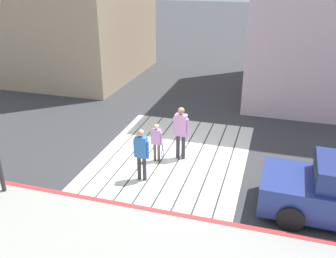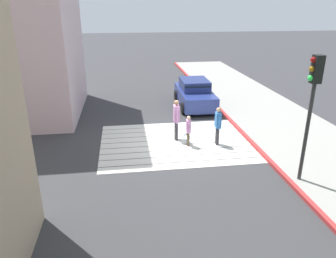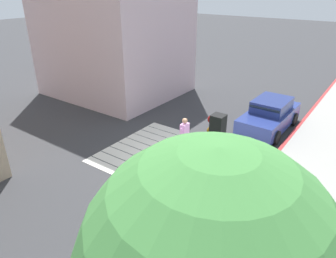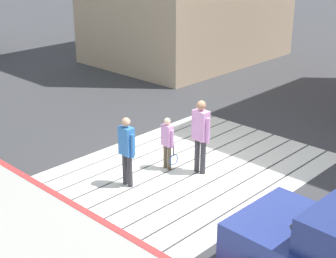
# 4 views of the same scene
# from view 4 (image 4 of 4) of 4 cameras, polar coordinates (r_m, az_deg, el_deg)

# --- Properties ---
(ground_plane) EXTENTS (120.00, 120.00, 0.00)m
(ground_plane) POSITION_cam_4_polar(r_m,az_deg,el_deg) (12.51, 2.82, -4.34)
(ground_plane) COLOR #38383A
(crosswalk_stripes) EXTENTS (6.40, 4.90, 0.01)m
(crosswalk_stripes) POSITION_cam_4_polar(r_m,az_deg,el_deg) (12.51, 2.82, -4.32)
(crosswalk_stripes) COLOR silver
(crosswalk_stripes) RESTS_ON ground
(curb_painted) EXTENTS (0.16, 40.00, 0.13)m
(curb_painted) POSITION_cam_4_polar(r_m,az_deg,el_deg) (10.52, -9.04, -9.57)
(curb_painted) COLOR #BC3333
(curb_painted) RESTS_ON ground
(pedestrian_adult_lead) EXTENTS (0.23, 0.49, 1.66)m
(pedestrian_adult_lead) POSITION_cam_4_polar(r_m,az_deg,el_deg) (11.27, -4.68, -2.02)
(pedestrian_adult_lead) COLOR #333338
(pedestrian_adult_lead) RESTS_ON ground
(pedestrian_adult_trailing) EXTENTS (0.24, 0.53, 1.83)m
(pedestrian_adult_trailing) POSITION_cam_4_polar(r_m,az_deg,el_deg) (11.83, 3.71, -0.30)
(pedestrian_adult_trailing) COLOR #333338
(pedestrian_adult_trailing) RESTS_ON ground
(pedestrian_child_with_racket) EXTENTS (0.28, 0.40, 1.33)m
(pedestrian_child_with_racket) POSITION_cam_4_polar(r_m,az_deg,el_deg) (12.11, -0.05, -1.33)
(pedestrian_child_with_racket) COLOR brown
(pedestrian_child_with_racket) RESTS_ON ground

